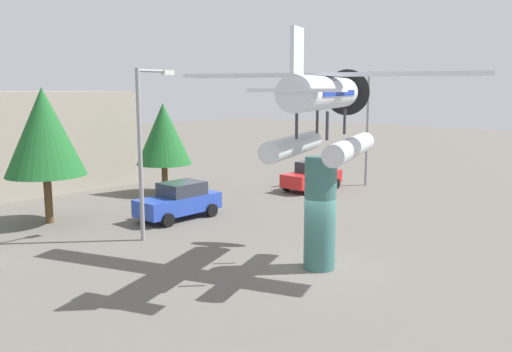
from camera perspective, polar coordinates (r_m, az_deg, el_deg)
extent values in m
plane|color=#605B54|center=(19.12, 6.74, -9.72)|extent=(140.00, 140.00, 0.00)
cylinder|color=#386B66|center=(18.57, 6.86, -4.00)|extent=(1.10, 1.10, 3.92)
cylinder|color=silver|center=(17.95, 10.08, 2.95)|extent=(4.75, 2.32, 0.70)
cylinder|color=#333338|center=(19.16, 9.45, 5.76)|extent=(0.13, 0.13, 0.90)
cylinder|color=#333338|center=(16.83, 7.61, 5.33)|extent=(0.13, 0.13, 0.90)
cylinder|color=silver|center=(18.47, 4.00, 3.25)|extent=(4.75, 2.32, 0.70)
cylinder|color=#333338|center=(19.40, 6.55, 5.87)|extent=(0.13, 0.13, 0.90)
cylinder|color=#333338|center=(17.11, 4.36, 5.45)|extent=(0.13, 0.13, 0.90)
cylinder|color=silver|center=(18.08, 7.11, 8.79)|extent=(6.20, 3.18, 1.10)
cube|color=#193399|center=(18.27, 7.28, 8.79)|extent=(4.47, 2.57, 0.20)
cone|color=#262628|center=(21.23, 9.44, 8.80)|extent=(0.96, 1.07, 0.88)
cylinder|color=black|center=(21.62, 9.68, 8.80)|extent=(0.66, 1.70, 1.80)
cube|color=silver|center=(18.47, 7.48, 10.68)|extent=(4.63, 10.14, 0.12)
cube|color=silver|center=(15.40, 4.34, 9.13)|extent=(1.63, 2.87, 0.10)
cube|color=silver|center=(15.43, 4.40, 13.21)|extent=(0.89, 0.42, 1.30)
cube|color=#2847B7|center=(26.03, -8.30, -2.98)|extent=(4.20, 1.70, 0.80)
cube|color=#2D333D|center=(26.05, -7.91, -1.34)|extent=(2.00, 1.56, 0.64)
cylinder|color=black|center=(26.02, -11.84, -3.99)|extent=(0.64, 0.22, 0.64)
cylinder|color=black|center=(24.62, -9.38, -4.67)|extent=(0.64, 0.22, 0.64)
cylinder|color=black|center=(27.63, -7.29, -3.09)|extent=(0.64, 0.22, 0.64)
cylinder|color=black|center=(26.32, -4.75, -3.67)|extent=(0.64, 0.22, 0.64)
cube|color=red|center=(33.26, 5.98, -0.25)|extent=(4.20, 1.70, 0.80)
cube|color=#2D333D|center=(33.35, 6.25, 1.02)|extent=(2.00, 1.56, 0.64)
cylinder|color=black|center=(32.82, 3.30, -1.06)|extent=(0.64, 0.22, 0.64)
cylinder|color=black|center=(31.74, 5.82, -1.45)|extent=(0.64, 0.22, 0.64)
cylinder|color=black|center=(34.93, 6.10, -0.46)|extent=(0.64, 0.22, 0.64)
cylinder|color=black|center=(33.91, 8.55, -0.81)|extent=(0.64, 0.22, 0.64)
cylinder|color=gray|center=(22.12, -12.26, 2.08)|extent=(0.18, 0.18, 7.02)
cylinder|color=gray|center=(22.43, -10.87, 10.96)|extent=(1.60, 0.12, 0.12)
cube|color=silver|center=(22.86, -9.44, 10.84)|extent=(0.50, 0.28, 0.20)
cylinder|color=gray|center=(35.07, 11.81, 4.91)|extent=(0.18, 0.18, 7.29)
cylinder|color=gray|center=(35.68, 12.67, 10.65)|extent=(1.60, 0.12, 0.12)
cube|color=silver|center=(36.28, 13.23, 10.52)|extent=(0.50, 0.28, 0.20)
cube|color=#9E9384|center=(36.26, -21.56, 3.62)|extent=(10.02, 6.14, 6.06)
cylinder|color=brown|center=(26.67, -21.30, -2.33)|extent=(0.36, 0.36, 2.26)
cone|color=#1E6028|center=(26.25, -21.70, 4.42)|extent=(3.64, 3.64, 4.04)
cylinder|color=brown|center=(32.42, -9.71, -0.29)|extent=(0.36, 0.36, 1.78)
cone|color=#1E6028|center=(32.08, -9.85, 4.47)|extent=(3.26, 3.26, 3.62)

